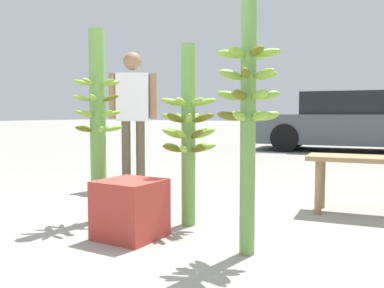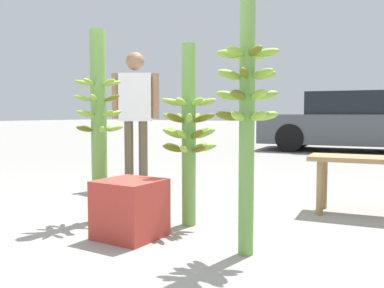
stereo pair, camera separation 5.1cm
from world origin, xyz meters
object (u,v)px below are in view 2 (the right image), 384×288
object	(u,v)px
vendor_person	(136,106)
market_bench	(384,167)
banana_stalk_left	(99,124)
produce_crate	(130,209)
banana_stalk_right	(247,110)
parked_car	(353,123)
banana_stalk_center	(189,132)

from	to	relation	value
vendor_person	market_bench	size ratio (longest dim) A/B	1.25
banana_stalk_left	produce_crate	distance (m)	0.83
banana_stalk_left	banana_stalk_right	distance (m)	1.39
parked_car	produce_crate	xyz separation A→B (m)	(0.09, -8.10, -0.46)
banana_stalk_left	parked_car	distance (m)	7.88
produce_crate	market_bench	bearing A→B (deg)	48.02
banana_stalk_right	parked_car	bearing A→B (deg)	96.75
banana_stalk_left	parked_car	xyz separation A→B (m)	(0.43, 7.86, -0.14)
produce_crate	vendor_person	bearing A→B (deg)	128.01
vendor_person	produce_crate	xyz separation A→B (m)	(1.29, -1.65, -0.76)
banana_stalk_right	produce_crate	bearing A→B (deg)	-173.25
banana_stalk_center	market_bench	xyz separation A→B (m)	(1.28, 1.10, -0.32)
market_bench	parked_car	size ratio (longest dim) A/B	0.30
banana_stalk_right	market_bench	size ratio (longest dim) A/B	1.27
banana_stalk_left	market_bench	distance (m)	2.43
banana_stalk_center	banana_stalk_right	distance (m)	0.81
vendor_person	parked_car	size ratio (longest dim) A/B	0.38
market_bench	banana_stalk_left	bearing A→B (deg)	-153.02
market_bench	produce_crate	xyz separation A→B (m)	(-1.45, -1.61, -0.22)
banana_stalk_center	market_bench	world-z (taller)	banana_stalk_center
produce_crate	banana_stalk_center	bearing A→B (deg)	71.22
banana_stalk_center	banana_stalk_right	size ratio (longest dim) A/B	0.88
banana_stalk_left	banana_stalk_center	world-z (taller)	banana_stalk_left
banana_stalk_right	parked_car	xyz separation A→B (m)	(-0.95, 8.00, -0.25)
banana_stalk_right	vendor_person	size ratio (longest dim) A/B	1.01
banana_stalk_left	market_bench	world-z (taller)	banana_stalk_left
vendor_person	produce_crate	size ratio (longest dim) A/B	3.86
parked_car	produce_crate	distance (m)	8.11
banana_stalk_left	banana_stalk_center	xyz separation A→B (m)	(0.69, 0.28, -0.06)
banana_stalk_left	banana_stalk_right	bearing A→B (deg)	-5.57
banana_stalk_left	vendor_person	bearing A→B (deg)	118.55
market_bench	parked_car	world-z (taller)	parked_car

